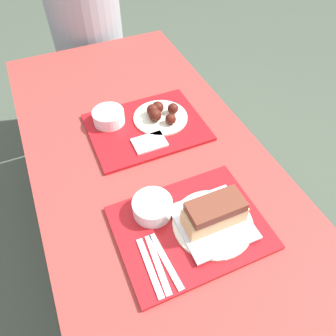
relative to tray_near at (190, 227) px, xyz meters
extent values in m
plane|color=#424C3D|center=(-0.01, 0.23, -0.73)|extent=(12.00, 12.00, 0.00)
cube|color=maroon|center=(-0.01, 0.23, -0.03)|extent=(0.76, 1.76, 0.04)
cylinder|color=maroon|center=(-0.33, 1.03, -0.39)|extent=(0.07, 0.07, 0.68)
cylinder|color=maroon|center=(0.32, 1.03, -0.39)|extent=(0.07, 0.07, 0.68)
cube|color=maroon|center=(-0.01, 1.33, -0.31)|extent=(0.72, 0.28, 0.04)
cylinder|color=maroon|center=(-0.31, 1.33, -0.53)|extent=(0.06, 0.06, 0.40)
cylinder|color=maroon|center=(0.30, 1.33, -0.53)|extent=(0.06, 0.06, 0.40)
cube|color=#B21419|center=(0.00, 0.00, 0.00)|extent=(0.41, 0.32, 0.01)
cube|color=#B21419|center=(0.04, 0.44, 0.00)|extent=(0.41, 0.32, 0.01)
cylinder|color=white|center=(-0.08, 0.09, 0.03)|extent=(0.11, 0.11, 0.05)
cylinder|color=beige|center=(-0.08, 0.09, 0.05)|extent=(0.10, 0.10, 0.01)
cylinder|color=beige|center=(0.06, -0.02, 0.01)|extent=(0.22, 0.22, 0.01)
cube|color=silver|center=(0.06, -0.02, 0.02)|extent=(0.19, 0.19, 0.01)
cube|color=#DBB275|center=(0.06, -0.02, 0.05)|extent=(0.17, 0.07, 0.05)
cube|color=brown|center=(0.06, -0.02, 0.09)|extent=(0.15, 0.07, 0.03)
cube|color=white|center=(-0.13, -0.07, 0.01)|extent=(0.03, 0.17, 0.00)
cube|color=white|center=(-0.10, -0.07, 0.01)|extent=(0.03, 0.17, 0.00)
cube|color=white|center=(-0.15, -0.07, 0.01)|extent=(0.02, 0.17, 0.00)
cylinder|color=white|center=(-0.08, 0.51, 0.03)|extent=(0.11, 0.11, 0.05)
cylinder|color=beige|center=(-0.08, 0.51, 0.05)|extent=(0.10, 0.10, 0.01)
cylinder|color=beige|center=(0.10, 0.46, 0.01)|extent=(0.20, 0.20, 0.01)
sphere|color=#42140C|center=(0.15, 0.46, 0.03)|extent=(0.04, 0.04, 0.04)
sphere|color=#42140C|center=(0.10, 0.49, 0.04)|extent=(0.04, 0.04, 0.04)
sphere|color=#42140C|center=(0.08, 0.48, 0.04)|extent=(0.05, 0.05, 0.05)
sphere|color=#42140C|center=(0.08, 0.45, 0.04)|extent=(0.05, 0.05, 0.05)
sphere|color=#42140C|center=(0.12, 0.41, 0.03)|extent=(0.04, 0.04, 0.04)
cube|color=white|center=(0.02, 0.35, 0.01)|extent=(0.11, 0.08, 0.01)
cylinder|color=#9E9EA3|center=(0.04, 1.33, -0.03)|extent=(0.37, 0.37, 0.54)
camera|label=1|loc=(-0.25, -0.41, 0.80)|focal=35.00mm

